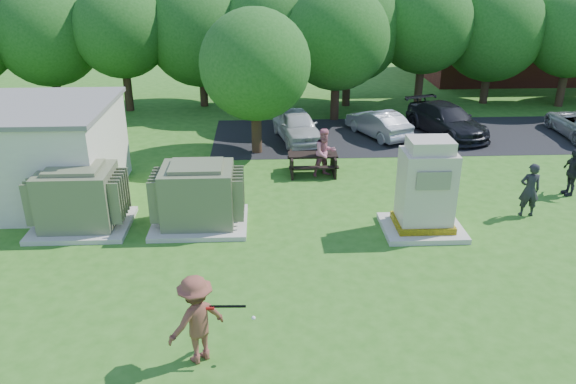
{
  "coord_description": "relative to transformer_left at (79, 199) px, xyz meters",
  "views": [
    {
      "loc": [
        -0.74,
        -11.71,
        8.07
      ],
      "look_at": [
        0.0,
        4.0,
        1.3
      ],
      "focal_mm": 35.0,
      "sensor_mm": 36.0,
      "label": 1
    }
  ],
  "objects": [
    {
      "name": "batting_equipment",
      "position": [
        4.95,
        -6.48,
        0.3
      ],
      "size": [
        1.07,
        0.16,
        0.4
      ],
      "color": "black",
      "rests_on": "ground"
    },
    {
      "name": "tree_row",
      "position": [
        8.25,
        14.0,
        3.18
      ],
      "size": [
        41.3,
        13.3,
        7.3
      ],
      "color": "#47301E",
      "rests_on": "ground"
    },
    {
      "name": "person_by_generator",
      "position": [
        14.42,
        0.21,
        -0.06
      ],
      "size": [
        0.7,
        0.49,
        1.83
      ],
      "primitive_type": "imported",
      "rotation": [
        0.0,
        0.0,
        3.05
      ],
      "color": "black",
      "rests_on": "ground"
    },
    {
      "name": "car_silver_a",
      "position": [
        11.19,
        9.01,
        -0.35
      ],
      "size": [
        2.75,
        3.99,
        1.25
      ],
      "primitive_type": "imported",
      "rotation": [
        0.0,
        0.0,
        3.56
      ],
      "color": "#B4B5B9",
      "rests_on": "ground"
    },
    {
      "name": "transformer_left",
      "position": [
        0.0,
        0.0,
        0.0
      ],
      "size": [
        3.0,
        2.4,
        2.07
      ],
      "color": "beige",
      "rests_on": "ground"
    },
    {
      "name": "person_at_picnic",
      "position": [
        8.13,
        4.08,
        -0.02
      ],
      "size": [
        1.12,
        1.0,
        1.89
      ],
      "primitive_type": "imported",
      "rotation": [
        0.0,
        0.0,
        0.38
      ],
      "color": "#C0657A",
      "rests_on": "ground"
    },
    {
      "name": "ground",
      "position": [
        6.5,
        -4.5,
        -0.97
      ],
      "size": [
        120.0,
        120.0,
        0.0
      ],
      "primitive_type": "plane",
      "color": "#2D6619",
      "rests_on": "ground"
    },
    {
      "name": "generator_cabinet",
      "position": [
        10.69,
        -0.72,
        0.34
      ],
      "size": [
        2.47,
        2.02,
        3.0
      ],
      "color": "beige",
      "rests_on": "ground"
    },
    {
      "name": "person_walking_right",
      "position": [
        16.7,
        1.83,
        -0.11
      ],
      "size": [
        0.47,
        1.03,
        1.72
      ],
      "primitive_type": "imported",
      "rotation": [
        0.0,
        0.0,
        4.76
      ],
      "color": "#25252A",
      "rests_on": "ground"
    },
    {
      "name": "transformer_right",
      "position": [
        3.7,
        0.0,
        0.0
      ],
      "size": [
        3.0,
        2.4,
        2.07
      ],
      "color": "beige",
      "rests_on": "ground"
    },
    {
      "name": "car_dark",
      "position": [
        14.47,
        9.11,
        -0.26
      ],
      "size": [
        3.43,
        5.27,
        1.42
      ],
      "primitive_type": "imported",
      "rotation": [
        0.0,
        0.0,
        0.32
      ],
      "color": "black",
      "rests_on": "ground"
    },
    {
      "name": "parking_strip",
      "position": [
        13.5,
        9.0,
        -0.96
      ],
      "size": [
        20.0,
        6.0,
        0.01
      ],
      "primitive_type": "cube",
      "color": "#232326",
      "rests_on": "ground"
    },
    {
      "name": "batter",
      "position": [
        4.31,
        -6.46,
        0.04
      ],
      "size": [
        1.5,
        1.38,
        2.02
      ],
      "primitive_type": "imported",
      "rotation": [
        0.0,
        0.0,
        3.77
      ],
      "color": "brown",
      "rests_on": "ground"
    },
    {
      "name": "brick_building",
      "position": [
        24.5,
        22.5,
        3.03
      ],
      "size": [
        15.0,
        8.0,
        8.0
      ],
      "primitive_type": "cube",
      "color": "maroon",
      "rests_on": "ground"
    },
    {
      "name": "car_white",
      "position": [
        7.34,
        8.63,
        -0.27
      ],
      "size": [
        2.4,
        4.32,
        1.39
      ],
      "primitive_type": "imported",
      "rotation": [
        0.0,
        0.0,
        0.19
      ],
      "color": "silver",
      "rests_on": "ground"
    },
    {
      "name": "picnic_table",
      "position": [
        7.69,
        4.33,
        -0.46
      ],
      "size": [
        1.91,
        1.43,
        0.82
      ],
      "color": "black",
      "rests_on": "ground"
    }
  ]
}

